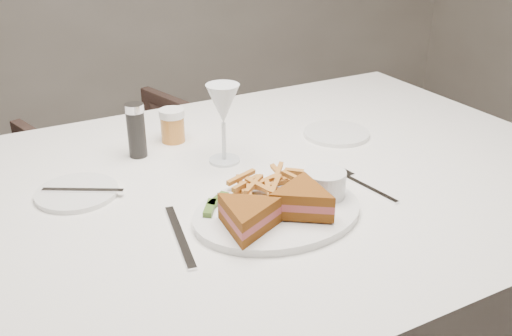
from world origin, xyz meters
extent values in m
cube|color=white|center=(0.24, 0.35, 0.38)|extent=(1.59, 1.13, 0.75)
imported|color=#4B352E|center=(0.18, 1.34, 0.31)|extent=(0.76, 0.74, 0.62)
ellipsoid|color=white|center=(0.24, 0.19, 0.76)|extent=(0.34, 0.28, 0.01)
cube|color=silver|center=(0.06, 0.19, 0.75)|extent=(0.03, 0.21, 0.00)
cylinder|color=white|center=(-0.09, 0.42, 0.76)|extent=(0.16, 0.16, 0.01)
cylinder|color=white|center=(0.54, 0.49, 0.76)|extent=(0.16, 0.16, 0.01)
cylinder|color=black|center=(0.07, 0.56, 0.81)|extent=(0.04, 0.04, 0.12)
cylinder|color=#BD752D|center=(0.16, 0.61, 0.79)|extent=(0.06, 0.06, 0.08)
cube|color=#406021|center=(0.15, 0.26, 0.77)|extent=(0.05, 0.05, 0.01)
cube|color=#406021|center=(0.13, 0.24, 0.77)|extent=(0.04, 0.06, 0.01)
cylinder|color=white|center=(0.34, 0.20, 0.79)|extent=(0.08, 0.08, 0.05)
camera|label=1|loc=(-0.16, -0.62, 1.28)|focal=40.00mm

